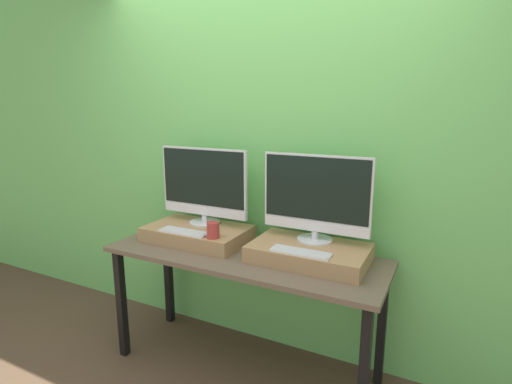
% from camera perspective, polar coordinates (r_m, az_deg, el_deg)
% --- Properties ---
extents(wall_back, '(8.00, 0.04, 2.60)m').
position_cam_1_polar(wall_back, '(2.67, 2.06, 4.10)').
color(wall_back, '#66B75B').
rests_on(wall_back, ground_plane).
extents(workbench, '(1.73, 0.61, 0.79)m').
position_cam_1_polar(workbench, '(2.51, -1.72, -10.74)').
color(workbench, brown).
rests_on(workbench, ground_plane).
extents(wooden_riser_left, '(0.67, 0.41, 0.10)m').
position_cam_1_polar(wooden_riser_left, '(2.72, -8.36, -5.89)').
color(wooden_riser_left, '#99754C').
rests_on(wooden_riser_left, workbench).
extents(monitor_left, '(0.65, 0.21, 0.52)m').
position_cam_1_polar(monitor_left, '(2.71, -7.49, 1.02)').
color(monitor_left, silver).
rests_on(monitor_left, wooden_riser_left).
extents(keyboard_left, '(0.33, 0.10, 0.01)m').
position_cam_1_polar(keyboard_left, '(2.59, -10.26, -5.60)').
color(keyboard_left, silver).
rests_on(keyboard_left, wooden_riser_left).
extents(mug, '(0.08, 0.08, 0.10)m').
position_cam_1_polar(mug, '(2.45, -6.15, -5.45)').
color(mug, '#9E332D').
rests_on(mug, wooden_riser_left).
extents(wooden_riser_right, '(0.67, 0.41, 0.10)m').
position_cam_1_polar(wooden_riser_right, '(2.37, 7.62, -8.62)').
color(wooden_riser_right, '#99754C').
rests_on(wooden_riser_right, workbench).
extents(monitor_right, '(0.65, 0.21, 0.52)m').
position_cam_1_polar(monitor_right, '(2.36, 8.56, -0.70)').
color(monitor_right, silver).
rests_on(monitor_right, wooden_riser_right).
extents(keyboard_right, '(0.33, 0.10, 0.01)m').
position_cam_1_polar(keyboard_right, '(2.22, 6.40, -8.52)').
color(keyboard_right, silver).
rests_on(keyboard_right, wooden_riser_right).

